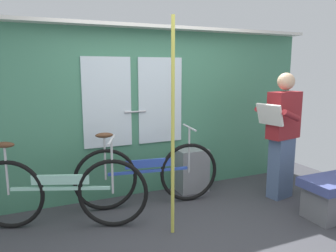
{
  "coord_description": "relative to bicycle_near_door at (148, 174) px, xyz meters",
  "views": [
    {
      "loc": [
        -1.48,
        -2.59,
        1.64
      ],
      "look_at": [
        0.0,
        0.75,
        0.99
      ],
      "focal_mm": 34.97,
      "sensor_mm": 36.0,
      "label": 1
    }
  ],
  "objects": [
    {
      "name": "ground_plane",
      "position": [
        0.17,
        -0.94,
        -0.41
      ],
      "size": [
        5.68,
        4.37,
        0.04
      ],
      "primitive_type": "cube",
      "color": "#38383D"
    },
    {
      "name": "train_door_wall",
      "position": [
        0.17,
        0.43,
        0.74
      ],
      "size": [
        4.68,
        0.28,
        2.16
      ],
      "color": "#427F60",
      "rests_on": "ground_plane"
    },
    {
      "name": "bicycle_near_door",
      "position": [
        0.0,
        0.0,
        0.0
      ],
      "size": [
        1.75,
        0.44,
        0.95
      ],
      "rotation": [
        0.0,
        0.0,
        -0.14
      ],
      "color": "black",
      "rests_on": "ground_plane"
    },
    {
      "name": "bicycle_leaning_behind",
      "position": [
        -1.03,
        -0.17,
        -0.0
      ],
      "size": [
        1.68,
        0.76,
        0.94
      ],
      "rotation": [
        0.0,
        0.0,
        -0.38
      ],
      "color": "black",
      "rests_on": "ground_plane"
    },
    {
      "name": "passenger_reading_newspaper",
      "position": [
        1.63,
        -0.44,
        0.45
      ],
      "size": [
        0.59,
        0.51,
        1.59
      ],
      "rotation": [
        0.0,
        0.0,
        3.34
      ],
      "color": "slate",
      "rests_on": "ground_plane"
    },
    {
      "name": "trash_bin_by_wall",
      "position": [
        0.71,
        0.22,
        -0.1
      ],
      "size": [
        0.4,
        0.28,
        0.57
      ],
      "primitive_type": "cube",
      "color": "gray",
      "rests_on": "ground_plane"
    },
    {
      "name": "handrail_pole",
      "position": [
        -0.01,
        -0.73,
        0.67
      ],
      "size": [
        0.04,
        0.04,
        2.12
      ],
      "primitive_type": "cylinder",
      "color": "#C6C14C",
      "rests_on": "ground_plane"
    },
    {
      "name": "bench_seat_corner",
      "position": [
        1.76,
        -1.14,
        -0.15
      ],
      "size": [
        0.7,
        0.44,
        0.45
      ],
      "color": "#3D477F",
      "rests_on": "ground_plane"
    }
  ]
}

